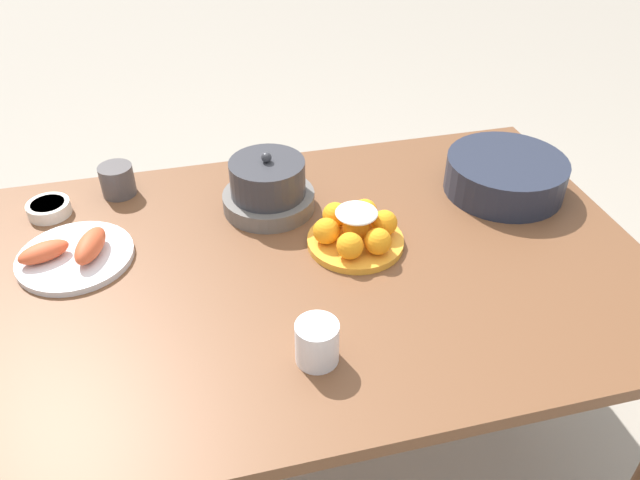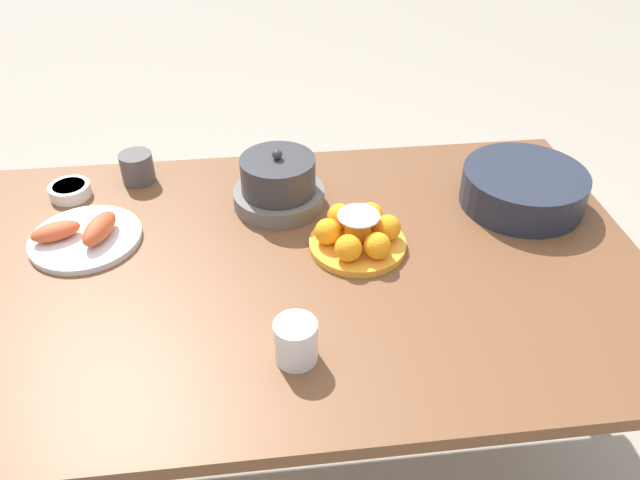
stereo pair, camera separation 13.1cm
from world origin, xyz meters
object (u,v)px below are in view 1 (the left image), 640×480
(warming_pot, at_px, (268,187))
(cake_plate, at_px, (356,231))
(serving_bowl, at_px, (505,174))
(dining_table, at_px, (284,294))
(sauce_bowl, at_px, (49,208))
(seafood_platter, at_px, (74,254))
(cup_near, at_px, (317,342))
(cup_far, at_px, (117,180))

(warming_pot, bearing_deg, cake_plate, -49.75)
(serving_bowl, bearing_deg, dining_table, -164.87)
(serving_bowl, xyz_separation_m, sauce_bowl, (-1.08, 0.16, -0.03))
(seafood_platter, bearing_deg, serving_bowl, 1.86)
(cup_near, bearing_deg, warming_pot, 89.70)
(cup_near, height_order, cup_far, cup_near)
(dining_table, relative_size, serving_bowl, 5.37)
(cup_near, relative_size, cup_far, 1.01)
(sauce_bowl, relative_size, cup_near, 1.19)
(cake_plate, bearing_deg, dining_table, -168.17)
(seafood_platter, distance_m, cup_near, 0.59)
(sauce_bowl, distance_m, cup_far, 0.17)
(cake_plate, bearing_deg, sauce_bowl, 156.78)
(serving_bowl, relative_size, sauce_bowl, 2.95)
(dining_table, distance_m, serving_bowl, 0.62)
(dining_table, height_order, seafood_platter, seafood_platter)
(cake_plate, relative_size, cup_near, 2.58)
(warming_pot, bearing_deg, dining_table, -92.73)
(cake_plate, xyz_separation_m, serving_bowl, (0.42, 0.12, 0.01))
(serving_bowl, distance_m, warming_pot, 0.58)
(serving_bowl, relative_size, seafood_platter, 1.19)
(dining_table, xyz_separation_m, sauce_bowl, (-0.49, 0.32, 0.10))
(cup_far, height_order, warming_pot, warming_pot)
(seafood_platter, xyz_separation_m, warming_pot, (0.44, 0.10, 0.04))
(dining_table, bearing_deg, seafood_platter, 163.56)
(seafood_platter, bearing_deg, cake_plate, -8.61)
(cake_plate, height_order, sauce_bowl, cake_plate)
(seafood_platter, height_order, cup_near, cup_near)
(cup_near, height_order, warming_pot, warming_pot)
(cup_near, xyz_separation_m, warming_pot, (0.00, 0.49, 0.02))
(cake_plate, bearing_deg, cup_near, -117.95)
(serving_bowl, bearing_deg, warming_pot, 173.58)
(dining_table, xyz_separation_m, warming_pot, (0.01, 0.22, 0.14))
(cup_far, bearing_deg, cake_plate, -33.76)
(sauce_bowl, bearing_deg, warming_pot, -10.88)
(cup_near, bearing_deg, sauce_bowl, 130.45)
(seafood_platter, bearing_deg, warming_pot, 12.59)
(serving_bowl, distance_m, seafood_platter, 1.01)
(dining_table, distance_m, sauce_bowl, 0.60)
(warming_pot, bearing_deg, seafood_platter, -167.41)
(dining_table, distance_m, warming_pot, 0.26)
(dining_table, height_order, cake_plate, cake_plate)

